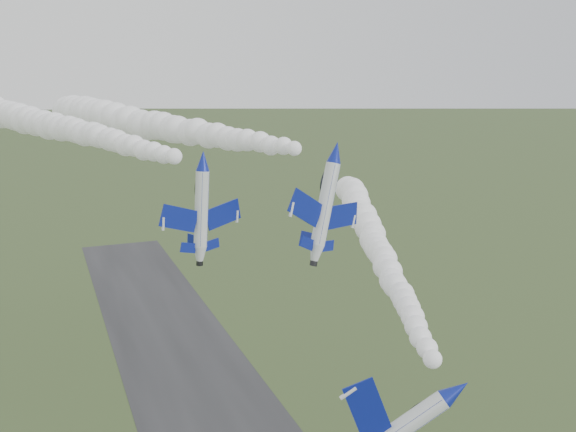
% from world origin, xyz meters
% --- Properties ---
extents(jet_lead, '(7.44, 14.28, 9.80)m').
position_xyz_m(jet_lead, '(7.85, -7.97, 28.74)').
color(jet_lead, silver).
extents(smoke_trail_jet_lead, '(21.53, 61.51, 4.61)m').
position_xyz_m(smoke_trail_jet_lead, '(19.07, 25.65, 31.60)').
color(smoke_trail_jet_lead, white).
extents(jet_pair_left, '(10.22, 11.76, 3.06)m').
position_xyz_m(jet_pair_left, '(-7.16, 16.31, 45.81)').
color(jet_pair_left, silver).
extents(smoke_trail_jet_pair_left, '(25.90, 55.02, 4.71)m').
position_xyz_m(smoke_trail_jet_pair_left, '(-19.90, 45.47, 47.34)').
color(smoke_trail_jet_pair_left, white).
extents(jet_pair_right, '(11.52, 13.68, 4.49)m').
position_xyz_m(jet_pair_right, '(8.36, 16.83, 45.93)').
color(jet_pair_right, silver).
extents(smoke_trail_jet_pair_right, '(31.97, 60.39, 5.94)m').
position_xyz_m(smoke_trail_jet_pair_right, '(-5.66, 49.21, 46.89)').
color(smoke_trail_jet_pair_right, white).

